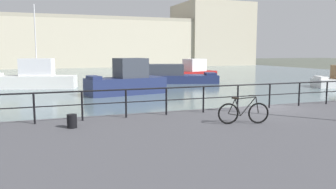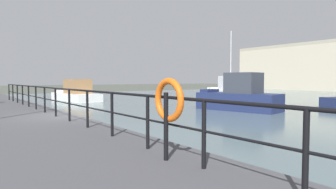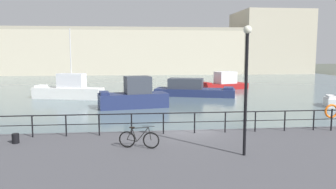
% 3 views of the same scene
% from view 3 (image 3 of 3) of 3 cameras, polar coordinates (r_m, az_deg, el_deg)
% --- Properties ---
extents(ground_plane, '(240.00, 240.00, 0.00)m').
position_cam_3_polar(ground_plane, '(18.42, 3.52, -8.71)').
color(ground_plane, '#4C5147').
extents(water_basin, '(80.00, 60.00, 0.01)m').
position_cam_3_polar(water_basin, '(48.03, -2.43, 1.12)').
color(water_basin, slate).
rests_on(water_basin, ground_plane).
extents(quay_promenade, '(56.00, 13.00, 0.93)m').
position_cam_3_polar(quay_promenade, '(12.25, 8.72, -14.81)').
color(quay_promenade, '#47474C').
rests_on(quay_promenade, ground_plane).
extents(harbor_building, '(76.34, 15.42, 14.56)m').
position_cam_3_polar(harbor_building, '(81.65, 1.53, 7.43)').
color(harbor_building, '#C1B79E').
rests_on(harbor_building, ground_plane).
extents(moored_blue_motorboat, '(9.44, 5.32, 1.99)m').
position_cam_3_polar(moored_blue_motorboat, '(39.25, 4.12, 0.85)').
color(moored_blue_motorboat, navy).
rests_on(moored_blue_motorboat, water_basin).
extents(moored_red_daysailer, '(7.83, 3.89, 7.47)m').
position_cam_3_polar(moored_red_daysailer, '(38.44, -16.22, 0.81)').
color(moored_red_daysailer, white).
rests_on(moored_red_daysailer, water_basin).
extents(moored_cabin_cruiser, '(7.03, 4.60, 2.35)m').
position_cam_3_polar(moored_cabin_cruiser, '(47.06, 9.27, 1.93)').
color(moored_cabin_cruiser, maroon).
rests_on(moored_cabin_cruiser, water_basin).
extents(moored_harbor_tender, '(6.46, 3.47, 2.81)m').
position_cam_3_polar(moored_harbor_tender, '(31.10, -5.70, -0.27)').
color(moored_harbor_tender, navy).
rests_on(moored_harbor_tender, water_basin).
extents(quay_railing, '(23.87, 0.07, 1.08)m').
position_cam_3_polar(quay_railing, '(17.50, 7.03, -3.99)').
color(quay_railing, black).
rests_on(quay_railing, quay_promenade).
extents(parked_bicycle, '(1.73, 0.50, 0.98)m').
position_cam_3_polar(parked_bicycle, '(14.77, -4.86, -7.43)').
color(parked_bicycle, black).
rests_on(parked_bicycle, quay_promenade).
extents(mooring_bollard, '(0.32, 0.32, 0.44)m').
position_cam_3_polar(mooring_bollard, '(16.97, -24.08, -6.71)').
color(mooring_bollard, black).
rests_on(mooring_bollard, quay_promenade).
extents(life_ring_stand, '(0.75, 0.16, 1.40)m').
position_cam_3_polar(life_ring_stand, '(19.79, 25.60, -2.65)').
color(life_ring_stand, black).
rests_on(life_ring_stand, quay_promenade).
extents(quay_lamp_post, '(0.32, 0.32, 5.10)m').
position_cam_3_polar(quay_lamp_post, '(13.59, 12.93, 3.23)').
color(quay_lamp_post, black).
rests_on(quay_lamp_post, quay_promenade).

